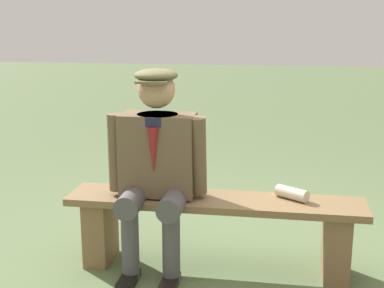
% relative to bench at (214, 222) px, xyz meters
% --- Properties ---
extents(ground_plane, '(30.00, 30.00, 0.00)m').
position_rel_bench_xyz_m(ground_plane, '(0.00, 0.00, -0.32)').
color(ground_plane, '#576B43').
extents(bench, '(1.90, 0.36, 0.49)m').
position_rel_bench_xyz_m(bench, '(0.00, 0.00, 0.00)').
color(bench, brown).
rests_on(bench, ground).
extents(seated_man, '(0.64, 0.55, 1.31)m').
position_rel_bench_xyz_m(seated_man, '(0.37, 0.05, 0.41)').
color(seated_man, brown).
rests_on(seated_man, ground).
extents(rolled_magazine, '(0.22, 0.18, 0.08)m').
position_rel_bench_xyz_m(rolled_magazine, '(-0.49, -0.06, 0.20)').
color(rolled_magazine, beige).
rests_on(rolled_magazine, bench).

